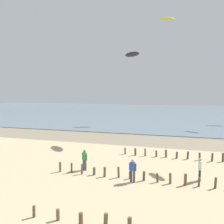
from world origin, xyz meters
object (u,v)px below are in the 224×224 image
Objects in this scene: person_nearest_camera at (85,159)px; person_far_down_beach at (133,170)px; person_trailing_behind at (200,169)px; kite_aloft_2 at (167,19)px; kite_aloft_0 at (132,54)px.

person_far_down_beach is (4.33, -1.44, 0.00)m from person_nearest_camera.
person_trailing_behind is at bearing 19.06° from person_far_down_beach.
person_nearest_camera is at bearing -122.53° from kite_aloft_2.
person_trailing_behind is (4.66, 1.61, 0.00)m from person_far_down_beach.
person_trailing_behind is 0.52× the size of kite_aloft_2.
kite_aloft_0 is (1.40, 12.64, 10.29)m from person_nearest_camera.
kite_aloft_0 is 23.07m from kite_aloft_2.
person_nearest_camera is 0.52× the size of kite_aloft_2.
person_nearest_camera and person_far_down_beach have the same top height.
kite_aloft_0 reaches higher than person_trailing_behind.
person_far_down_beach is 0.57× the size of kite_aloft_0.
kite_aloft_0 is (-7.59, 12.47, 10.29)m from person_trailing_behind.
kite_aloft_0 reaches higher than person_far_down_beach.
person_nearest_camera is 8.99m from person_trailing_behind.
person_far_down_beach is 17.69m from kite_aloft_0.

